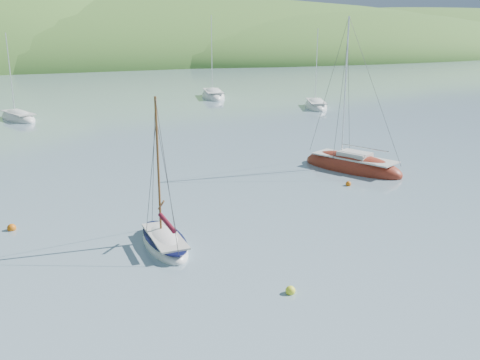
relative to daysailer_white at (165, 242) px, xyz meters
name	(u,v)px	position (x,y,z in m)	size (l,w,h in m)	color
ground	(276,278)	(3.58, -5.49, -0.20)	(700.00, 700.00, 0.00)	slate
shoreline_hills	(9,61)	(-6.08, 166.93, -0.20)	(690.00, 135.00, 56.00)	#2E6627
daysailer_white	(165,242)	(0.00, 0.00, 0.00)	(1.93, 5.25, 8.08)	white
sloop_red	(352,167)	(17.49, 8.90, 0.03)	(6.09, 8.88, 12.48)	maroon
distant_sloop_a	(18,118)	(-5.94, 43.91, -0.01)	(5.11, 8.11, 10.93)	white
distant_sloop_b	(213,96)	(22.63, 54.05, 0.02)	(5.42, 9.97, 13.49)	white
distant_sloop_d	(316,106)	(31.88, 38.47, -0.01)	(5.70, 8.44, 11.38)	white
mooring_buoys	(183,229)	(1.48, 1.56, -0.08)	(22.32, 12.83, 0.48)	#F2FA2D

